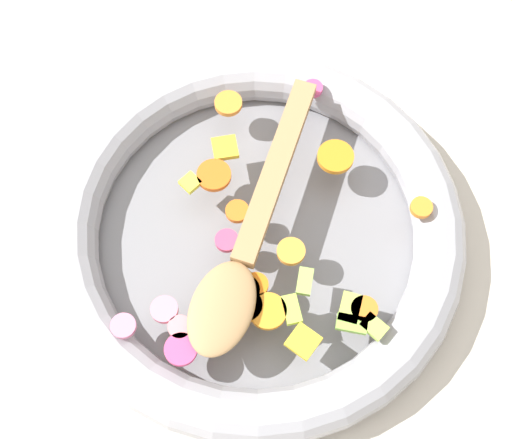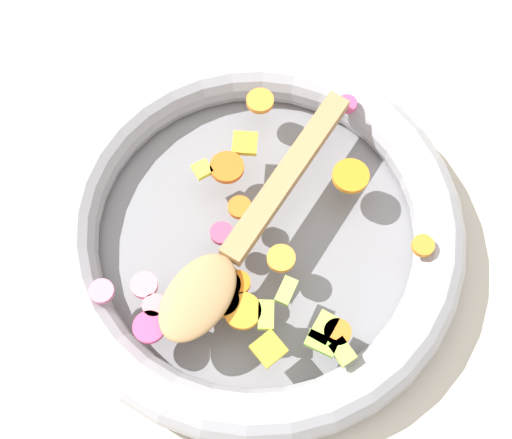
{
  "view_description": "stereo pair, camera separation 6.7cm",
  "coord_description": "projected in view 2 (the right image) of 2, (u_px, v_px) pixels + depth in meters",
  "views": [
    {
      "loc": [
        0.25,
        0.1,
        0.66
      ],
      "look_at": [
        0.0,
        0.0,
        0.05
      ],
      "focal_mm": 50.0,
      "sensor_mm": 36.0,
      "label": 1
    },
    {
      "loc": [
        0.22,
        0.16,
        0.66
      ],
      "look_at": [
        0.0,
        0.0,
        0.05
      ],
      "focal_mm": 50.0,
      "sensor_mm": 36.0,
      "label": 2
    }
  ],
  "objects": [
    {
      "name": "wooden_spoon",
      "position": [
        240.0,
        237.0,
        0.65
      ],
      "size": [
        0.29,
        0.06,
        0.01
      ],
      "color": "#A87F51",
      "rests_on": "chopped_vegetables"
    },
    {
      "name": "chopped_vegetables",
      "position": [
        248.0,
        256.0,
        0.65
      ],
      "size": [
        0.32,
        0.25,
        0.01
      ],
      "color": "orange",
      "rests_on": "skillet"
    },
    {
      "name": "skillet",
      "position": [
        256.0,
        231.0,
        0.69
      ],
      "size": [
        0.41,
        0.41,
        0.05
      ],
      "color": "slate",
      "rests_on": "ground_plane"
    },
    {
      "name": "ground_plane",
      "position": [
        256.0,
        240.0,
        0.71
      ],
      "size": [
        4.0,
        4.0,
        0.0
      ],
      "primitive_type": "plane",
      "color": "beige"
    }
  ]
}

